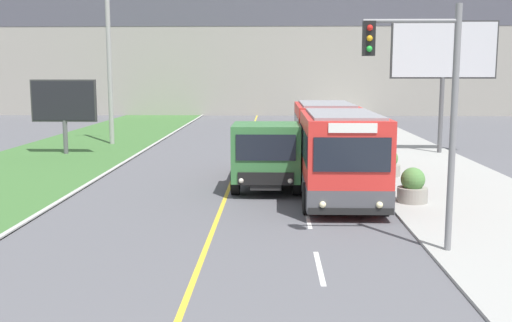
# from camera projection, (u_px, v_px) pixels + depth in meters

# --- Properties ---
(city_bus) EXTENTS (2.69, 11.95, 3.08)m
(city_bus) POSITION_uv_depth(u_px,v_px,m) (332.00, 146.00, 23.10)
(city_bus) COLOR red
(city_bus) RESTS_ON ground_plane
(dump_truck) EXTENTS (2.52, 6.62, 2.54)m
(dump_truck) POSITION_uv_depth(u_px,v_px,m) (266.00, 155.00, 22.55)
(dump_truck) COLOR black
(dump_truck) RESTS_ON ground_plane
(utility_pole_far) EXTENTS (1.80, 0.28, 11.26)m
(utility_pole_far) POSITION_uv_depth(u_px,v_px,m) (109.00, 51.00, 36.03)
(utility_pole_far) COLOR #9E9E99
(utility_pole_far) RESTS_ON ground_plane
(traffic_light_mast) EXTENTS (2.28, 0.32, 5.97)m
(traffic_light_mast) POSITION_uv_depth(u_px,v_px,m) (427.00, 98.00, 14.14)
(traffic_light_mast) COLOR slate
(traffic_light_mast) RESTS_ON ground_plane
(billboard_large) EXTENTS (5.59, 0.24, 7.09)m
(billboard_large) POSITION_uv_depth(u_px,v_px,m) (444.00, 54.00, 31.71)
(billboard_large) COLOR #59595B
(billboard_large) RESTS_ON ground_plane
(billboard_small) EXTENTS (3.50, 0.24, 4.01)m
(billboard_small) POSITION_uv_depth(u_px,v_px,m) (64.00, 103.00, 31.99)
(billboard_small) COLOR #59595B
(billboard_small) RESTS_ON ground_plane
(planter_round_near) EXTENTS (1.00, 1.00, 1.17)m
(planter_round_near) POSITION_uv_depth(u_px,v_px,m) (413.00, 187.00, 19.99)
(planter_round_near) COLOR gray
(planter_round_near) RESTS_ON sidewalk_right
(planter_round_second) EXTENTS (1.02, 1.02, 1.15)m
(planter_round_second) POSITION_uv_depth(u_px,v_px,m) (388.00, 164.00, 25.09)
(planter_round_second) COLOR gray
(planter_round_second) RESTS_ON sidewalk_right
(planter_round_third) EXTENTS (1.07, 1.07, 1.18)m
(planter_round_third) POSITION_uv_depth(u_px,v_px,m) (369.00, 148.00, 30.18)
(planter_round_third) COLOR gray
(planter_round_third) RESTS_ON sidewalk_right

